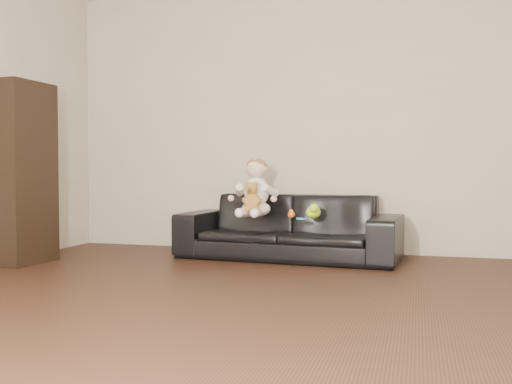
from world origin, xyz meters
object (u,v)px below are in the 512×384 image
(cabinet, at_px, (20,173))
(toy_rattle, at_px, (291,215))
(toy_blue_disc, at_px, (301,218))
(teddy_bear, at_px, (252,197))
(sofa, at_px, (288,227))
(toy_green, at_px, (313,212))
(baby, at_px, (256,191))

(cabinet, xyz_separation_m, toy_rattle, (2.19, 0.70, -0.36))
(toy_rattle, xyz_separation_m, toy_blue_disc, (0.10, -0.07, -0.03))
(teddy_bear, height_order, toy_rattle, teddy_bear)
(sofa, distance_m, cabinet, 2.35)
(teddy_bear, bearing_deg, toy_green, -0.11)
(cabinet, xyz_separation_m, teddy_bear, (1.86, 0.61, -0.20))
(baby, bearing_deg, sofa, 24.78)
(cabinet, relative_size, toy_blue_disc, 17.15)
(baby, distance_m, toy_blue_disc, 0.52)
(sofa, height_order, cabinet, cabinet)
(toy_rattle, bearing_deg, toy_green, 4.38)
(cabinet, bearing_deg, toy_rattle, 20.66)
(teddy_bear, bearing_deg, toy_blue_disc, -8.66)
(teddy_bear, distance_m, toy_rattle, 0.37)
(cabinet, relative_size, toy_rattle, 23.76)
(teddy_bear, bearing_deg, cabinet, -172.82)
(sofa, xyz_separation_m, toy_rattle, (0.07, -0.18, 0.12))
(toy_green, relative_size, toy_blue_disc, 1.73)
(sofa, distance_m, toy_blue_disc, 0.32)
(toy_rattle, height_order, toy_blue_disc, toy_rattle)
(baby, relative_size, toy_blue_disc, 5.86)
(baby, relative_size, toy_rattle, 8.12)
(teddy_bear, bearing_deg, sofa, 34.33)
(sofa, relative_size, baby, 3.74)
(toy_blue_disc, bearing_deg, cabinet, -164.63)
(teddy_bear, relative_size, toy_green, 1.66)
(baby, height_order, toy_rattle, baby)
(sofa, bearing_deg, toy_blue_disc, -51.50)
(sofa, bearing_deg, baby, -154.02)
(cabinet, relative_size, toy_green, 9.93)
(teddy_bear, xyz_separation_m, toy_blue_disc, (0.43, 0.02, -0.18))
(teddy_bear, distance_m, toy_blue_disc, 0.47)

